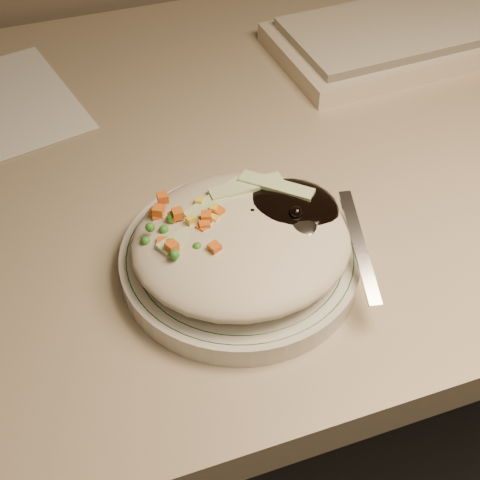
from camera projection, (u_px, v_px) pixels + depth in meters
name	position (u px, v px, depth m)	size (l,w,h in m)	color
desk	(245.00, 262.00, 0.88)	(1.40, 0.70, 0.74)	tan
plate	(240.00, 260.00, 0.60)	(0.21, 0.21, 0.02)	silver
plate_rim	(240.00, 253.00, 0.59)	(0.20, 0.20, 0.00)	#144723
meal	(245.00, 235.00, 0.58)	(0.20, 0.18, 0.05)	beige
keyboard	(456.00, 23.00, 0.89)	(0.51, 0.21, 0.04)	beige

